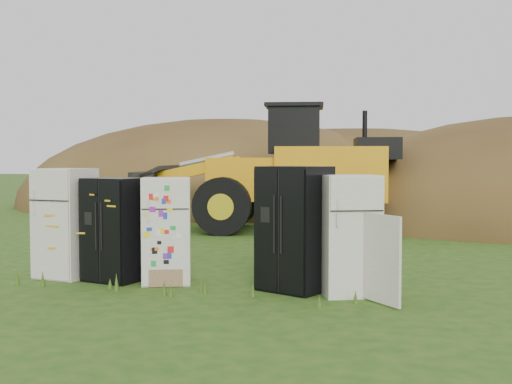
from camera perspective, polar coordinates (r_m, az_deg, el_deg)
ground at (r=9.99m, az=-4.87°, el=-8.25°), size 120.00×120.00×0.00m
fridge_leftmost at (r=10.96m, az=-16.56°, el=-2.65°), size 0.86×0.83×1.79m
fridge_black_side at (r=10.46m, az=-12.46°, el=-3.27°), size 0.97×0.83×1.64m
fridge_sticker at (r=10.12m, az=-7.95°, el=-3.40°), size 0.93×0.90×1.65m
fridge_black_right at (r=9.47m, az=3.46°, el=-3.26°), size 1.14×1.06×1.83m
fridge_open_door at (r=9.27m, az=8.32°, el=-3.80°), size 1.00×0.97×1.71m
wheel_loader at (r=17.27m, az=0.61°, el=2.16°), size 7.42×4.14×3.39m
dirt_mound_left at (r=25.94m, az=-3.04°, el=-1.31°), size 17.22×12.92×7.06m
dirt_mound_back at (r=26.95m, az=7.93°, el=-1.17°), size 20.61×13.74×6.38m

